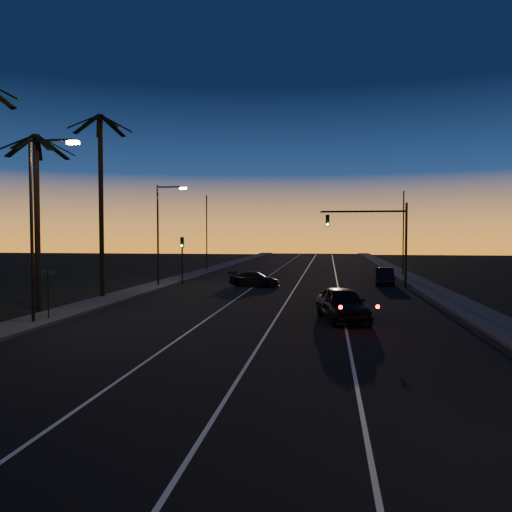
% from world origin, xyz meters
% --- Properties ---
extents(road, '(20.00, 170.00, 0.01)m').
position_xyz_m(road, '(0.00, 30.00, 0.01)').
color(road, black).
rests_on(road, ground).
extents(sidewalk_left, '(2.40, 170.00, 0.16)m').
position_xyz_m(sidewalk_left, '(-11.20, 30.00, 0.08)').
color(sidewalk_left, '#383835').
rests_on(sidewalk_left, ground).
extents(sidewalk_right, '(2.40, 170.00, 0.16)m').
position_xyz_m(sidewalk_right, '(11.20, 30.00, 0.08)').
color(sidewalk_right, '#383835').
rests_on(sidewalk_right, ground).
extents(lane_stripe_left, '(0.12, 160.00, 0.01)m').
position_xyz_m(lane_stripe_left, '(-3.00, 30.00, 0.02)').
color(lane_stripe_left, silver).
rests_on(lane_stripe_left, road).
extents(lane_stripe_mid, '(0.12, 160.00, 0.01)m').
position_xyz_m(lane_stripe_mid, '(0.50, 30.00, 0.02)').
color(lane_stripe_mid, silver).
rests_on(lane_stripe_mid, road).
extents(lane_stripe_right, '(0.12, 160.00, 0.01)m').
position_xyz_m(lane_stripe_right, '(4.00, 30.00, 0.02)').
color(lane_stripe_right, silver).
rests_on(lane_stripe_right, road).
extents(palm_mid, '(4.25, 4.16, 10.03)m').
position_xyz_m(palm_mid, '(-13.20, 24.00, 6.25)').
color(palm_mid, black).
rests_on(palm_mid, ground).
extents(palm_far, '(4.25, 4.16, 12.53)m').
position_xyz_m(palm_far, '(-12.20, 30.00, 7.61)').
color(palm_far, black).
rests_on(palm_far, ground).
extents(streetlight_left_near, '(2.55, 0.26, 9.00)m').
position_xyz_m(streetlight_left_near, '(-10.70, 20.00, 5.32)').
color(streetlight_left_near, black).
rests_on(streetlight_left_near, ground).
extents(streetlight_left_far, '(2.55, 0.26, 8.50)m').
position_xyz_m(streetlight_left_far, '(-10.69, 38.00, 5.06)').
color(streetlight_left_far, black).
rests_on(streetlight_left_far, ground).
extents(street_sign, '(0.70, 0.06, 2.60)m').
position_xyz_m(street_sign, '(-10.80, 21.00, 1.66)').
color(street_sign, black).
rests_on(street_sign, ground).
extents(signal_mast, '(7.10, 0.41, 7.00)m').
position_xyz_m(signal_mast, '(7.14, 39.99, 4.78)').
color(signal_mast, black).
rests_on(signal_mast, ground).
extents(signal_post, '(0.28, 0.37, 4.20)m').
position_xyz_m(signal_post, '(-9.50, 39.98, 2.89)').
color(signal_post, black).
rests_on(signal_post, ground).
extents(far_pole_left, '(0.14, 0.14, 9.00)m').
position_xyz_m(far_pole_left, '(-11.00, 55.00, 4.50)').
color(far_pole_left, black).
rests_on(far_pole_left, ground).
extents(far_pole_right, '(0.14, 0.14, 9.00)m').
position_xyz_m(far_pole_right, '(11.00, 52.00, 4.50)').
color(far_pole_right, black).
rests_on(far_pole_right, ground).
extents(lead_car, '(3.11, 5.83, 1.70)m').
position_xyz_m(lead_car, '(3.89, 23.25, 0.86)').
color(lead_car, black).
rests_on(lead_car, road).
extents(right_car, '(1.79, 4.51, 1.46)m').
position_xyz_m(right_car, '(8.04, 42.40, 0.74)').
color(right_car, black).
rests_on(right_car, road).
extents(cross_car, '(4.64, 2.91, 1.25)m').
position_xyz_m(cross_car, '(-2.97, 39.09, 0.64)').
color(cross_car, black).
rests_on(cross_car, road).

